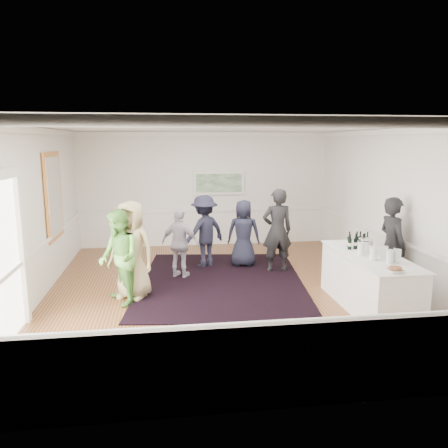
{
  "coord_description": "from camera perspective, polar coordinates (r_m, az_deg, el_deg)",
  "views": [
    {
      "loc": [
        -1.13,
        -8.27,
        2.94
      ],
      "look_at": [
        0.03,
        0.2,
        1.31
      ],
      "focal_mm": 35.0,
      "sensor_mm": 36.0,
      "label": 1
    }
  ],
  "objects": [
    {
      "name": "floor",
      "position": [
        8.85,
        -0.03,
        -8.64
      ],
      "size": [
        8.0,
        8.0,
        0.0
      ],
      "primitive_type": "plane",
      "color": "brown",
      "rests_on": "ground"
    },
    {
      "name": "ceiling",
      "position": [
        8.35,
        -0.04,
        12.55
      ],
      "size": [
        7.0,
        8.0,
        0.02
      ],
      "primitive_type": "cube",
      "color": "white",
      "rests_on": "wall_back"
    },
    {
      "name": "wall_left",
      "position": [
        8.7,
        -23.52,
        1.01
      ],
      "size": [
        0.02,
        8.0,
        3.2
      ],
      "primitive_type": "cube",
      "color": "white",
      "rests_on": "floor"
    },
    {
      "name": "wall_right",
      "position": [
        9.57,
        21.23,
        1.98
      ],
      "size": [
        0.02,
        8.0,
        3.2
      ],
      "primitive_type": "cube",
      "color": "white",
      "rests_on": "floor"
    },
    {
      "name": "wall_back",
      "position": [
        12.39,
        -2.54,
        4.55
      ],
      "size": [
        7.0,
        0.02,
        3.2
      ],
      "primitive_type": "cube",
      "color": "white",
      "rests_on": "floor"
    },
    {
      "name": "wall_front",
      "position": [
        4.61,
        6.73,
        -6.19
      ],
      "size": [
        7.0,
        0.02,
        3.2
      ],
      "primitive_type": "cube",
      "color": "white",
      "rests_on": "floor"
    },
    {
      "name": "wainscoting",
      "position": [
        8.69,
        -0.04,
        -5.53
      ],
      "size": [
        7.0,
        8.0,
        1.0
      ],
      "primitive_type": null,
      "color": "white",
      "rests_on": "floor"
    },
    {
      "name": "mirror",
      "position": [
        9.91,
        -21.35,
        3.43
      ],
      "size": [
        0.05,
        1.25,
        1.85
      ],
      "color": "#EB9645",
      "rests_on": "wall_left"
    },
    {
      "name": "doorway",
      "position": [
        6.94,
        -27.12,
        -3.1
      ],
      "size": [
        0.1,
        1.78,
        2.56
      ],
      "color": "white",
      "rests_on": "wall_left"
    },
    {
      "name": "landscape_painting",
      "position": [
        12.36,
        -0.67,
        5.38
      ],
      "size": [
        1.44,
        0.06,
        0.66
      ],
      "color": "white",
      "rests_on": "wall_back"
    },
    {
      "name": "area_rug",
      "position": [
        9.35,
        -0.31,
        -7.49
      ],
      "size": [
        3.89,
        4.82,
        0.02
      ],
      "primitive_type": "cube",
      "rotation": [
        0.0,
        0.0,
        -0.12
      ],
      "color": "black",
      "rests_on": "floor"
    },
    {
      "name": "serving_table",
      "position": [
        8.21,
        18.38,
        -7.14
      ],
      "size": [
        0.92,
        2.42,
        0.98
      ],
      "color": "white",
      "rests_on": "floor"
    },
    {
      "name": "bartender",
      "position": [
        9.03,
        21.08,
        -2.68
      ],
      "size": [
        0.53,
        0.74,
        1.9
      ],
      "primitive_type": "imported",
      "rotation": [
        0.0,
        0.0,
        1.68
      ],
      "color": "black",
      "rests_on": "floor"
    },
    {
      "name": "guest_tan",
      "position": [
        8.38,
        -12.0,
        -3.35
      ],
      "size": [
        1.08,
        0.94,
        1.86
      ],
      "primitive_type": "imported",
      "rotation": [
        0.0,
        0.0,
        -0.47
      ],
      "color": "tan",
      "rests_on": "floor"
    },
    {
      "name": "guest_green",
      "position": [
        8.11,
        -13.56,
        -4.3
      ],
      "size": [
        0.94,
        1.04,
        1.75
      ],
      "primitive_type": "imported",
      "rotation": [
        0.0,
        0.0,
        -1.17
      ],
      "color": "#60AC45",
      "rests_on": "floor"
    },
    {
      "name": "guest_lilac",
      "position": [
        9.51,
        -5.73,
        -2.56
      ],
      "size": [
        0.96,
        0.74,
        1.52
      ],
      "primitive_type": "imported",
      "rotation": [
        0.0,
        0.0,
        2.66
      ],
      "color": "#ADA7BB",
      "rests_on": "floor"
    },
    {
      "name": "guest_dark_a",
      "position": [
        10.29,
        -2.59,
        -0.95
      ],
      "size": [
        1.27,
        1.12,
        1.7
      ],
      "primitive_type": "imported",
      "rotation": [
        0.0,
        0.0,
        3.71
      ],
      "color": "black",
      "rests_on": "floor"
    },
    {
      "name": "guest_dark_b",
      "position": [
        9.95,
        6.95,
        -0.84
      ],
      "size": [
        0.71,
        0.48,
        1.9
      ],
      "primitive_type": "imported",
      "rotation": [
        0.0,
        0.0,
        3.18
      ],
      "color": "black",
      "rests_on": "floor"
    },
    {
      "name": "guest_navy",
      "position": [
        10.34,
        2.57,
        -1.2
      ],
      "size": [
        0.87,
        0.66,
        1.59
      ],
      "primitive_type": "imported",
      "rotation": [
        0.0,
        0.0,
        2.92
      ],
      "color": "black",
      "rests_on": "floor"
    },
    {
      "name": "wine_bottles",
      "position": [
        8.49,
        17.14,
        -1.99
      ],
      "size": [
        0.47,
        0.31,
        0.31
      ],
      "color": "black",
      "rests_on": "serving_table"
    },
    {
      "name": "juice_pitchers",
      "position": [
        7.76,
        19.81,
        -3.59
      ],
      "size": [
        0.5,
        0.65,
        0.24
      ],
      "color": "#83BE44",
      "rests_on": "serving_table"
    },
    {
      "name": "ice_bucket",
      "position": [
        8.21,
        17.98,
        -2.75
      ],
      "size": [
        0.26,
        0.26,
        0.25
      ],
      "primitive_type": "cylinder",
      "color": "silver",
      "rests_on": "serving_table"
    },
    {
      "name": "nut_bowl",
      "position": [
        7.15,
        21.46,
        -5.58
      ],
      "size": [
        0.25,
        0.25,
        0.08
      ],
      "color": "white",
      "rests_on": "serving_table"
    }
  ]
}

